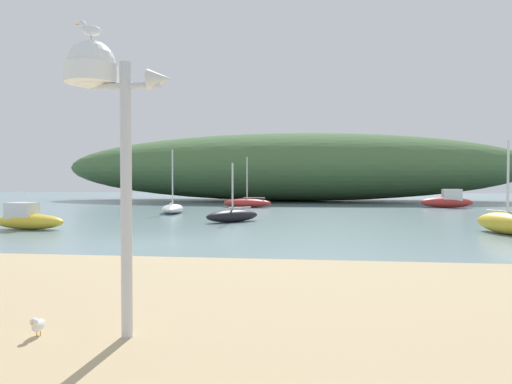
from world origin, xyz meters
name	(u,v)px	position (x,y,z in m)	size (l,w,h in m)	color
ground_plane	(158,244)	(0.00, 0.00, 0.00)	(120.00, 120.00, 0.00)	gray
distant_hill	(292,167)	(2.36, 30.51, 3.11)	(42.96, 13.33, 6.22)	#476B3D
mast_structure	(101,91)	(2.38, -8.70, 2.83)	(1.16, 0.55, 3.16)	silver
seagull_on_radar	(90,29)	(2.26, -8.70, 3.48)	(0.27, 0.17, 0.20)	orange
sailboat_mid_channel	(173,208)	(-3.56, 12.84, 0.27)	(1.81, 3.66, 3.65)	white
motorboat_west_reach	(448,201)	(13.66, 20.54, 0.49)	(3.52, 1.32, 1.28)	#B72D28
motorboat_far_right	(27,219)	(-6.36, 3.33, 0.39)	(2.95, 1.13, 1.03)	gold
sailboat_far_left	(507,223)	(11.29, 3.99, 0.39)	(1.85, 3.13, 3.28)	gold
sailboat_outer_mooring	(233,216)	(0.90, 7.48, 0.29)	(2.52, 2.58, 2.67)	black
sailboat_centre_water	(247,203)	(-0.14, 19.06, 0.32)	(3.56, 1.60, 3.51)	#B72D28
seagull_upper_strand	(38,324)	(1.69, -8.80, 0.33)	(0.13, 0.31, 0.22)	orange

